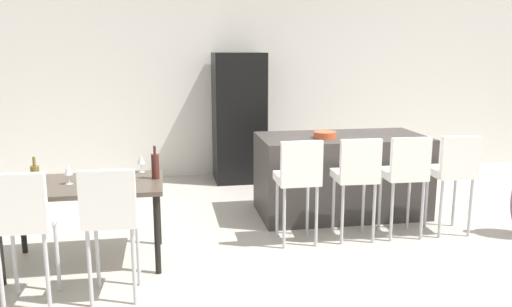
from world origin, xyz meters
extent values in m
plane|color=#ADA89E|center=(0.00, 0.00, 0.00)|extent=(10.00, 10.00, 0.00)
cube|color=silver|center=(0.00, 2.98, 1.45)|extent=(10.00, 0.12, 2.90)
cube|color=#383330|center=(0.35, 0.76, 0.46)|extent=(1.89, 0.94, 0.92)
cube|color=white|center=(-0.39, -0.03, 0.65)|extent=(0.40, 0.40, 0.08)
cube|color=white|center=(-0.38, -0.20, 0.87)|extent=(0.40, 0.06, 0.36)
cylinder|color=#B2B2B7|center=(-0.55, 0.13, 0.30)|extent=(0.03, 0.03, 0.61)
cylinder|color=#B2B2B7|center=(-0.23, 0.13, 0.30)|extent=(0.03, 0.03, 0.61)
cylinder|color=#B2B2B7|center=(-0.54, -0.19, 0.30)|extent=(0.03, 0.03, 0.61)
cylinder|color=#B2B2B7|center=(-0.22, -0.19, 0.30)|extent=(0.03, 0.03, 0.61)
cube|color=white|center=(0.21, -0.03, 0.65)|extent=(0.42, 0.42, 0.08)
cube|color=white|center=(0.20, -0.20, 0.87)|extent=(0.40, 0.08, 0.36)
cylinder|color=#B2B2B7|center=(0.06, 0.14, 0.30)|extent=(0.03, 0.03, 0.61)
cylinder|color=#B2B2B7|center=(0.37, 0.13, 0.30)|extent=(0.03, 0.03, 0.61)
cylinder|color=#B2B2B7|center=(0.04, -0.18, 0.30)|extent=(0.03, 0.03, 0.61)
cylinder|color=#B2B2B7|center=(0.36, -0.19, 0.30)|extent=(0.03, 0.03, 0.61)
cube|color=white|center=(0.72, -0.03, 0.65)|extent=(0.41, 0.41, 0.08)
cube|color=white|center=(0.71, -0.20, 0.87)|extent=(0.40, 0.07, 0.36)
cylinder|color=#B2B2B7|center=(0.56, 0.14, 0.30)|extent=(0.03, 0.03, 0.61)
cylinder|color=#B2B2B7|center=(0.88, 0.13, 0.30)|extent=(0.03, 0.03, 0.61)
cylinder|color=#B2B2B7|center=(0.55, -0.18, 0.30)|extent=(0.03, 0.03, 0.61)
cylinder|color=#B2B2B7|center=(0.87, -0.19, 0.30)|extent=(0.03, 0.03, 0.61)
cube|color=white|center=(1.25, -0.03, 0.65)|extent=(0.41, 0.41, 0.08)
cube|color=white|center=(1.24, -0.20, 0.87)|extent=(0.40, 0.07, 0.36)
cylinder|color=#B2B2B7|center=(1.09, 0.14, 0.30)|extent=(0.03, 0.03, 0.61)
cylinder|color=#B2B2B7|center=(1.41, 0.13, 0.30)|extent=(0.03, 0.03, 0.61)
cylinder|color=#B2B2B7|center=(1.08, -0.18, 0.30)|extent=(0.03, 0.03, 0.61)
cylinder|color=#B2B2B7|center=(1.40, -0.19, 0.30)|extent=(0.03, 0.03, 0.61)
cube|color=#4C4238|center=(-2.36, -0.21, 0.72)|extent=(1.37, 0.81, 0.04)
cylinder|color=black|center=(-2.99, 0.13, 0.35)|extent=(0.05, 0.05, 0.70)
cylinder|color=black|center=(-1.73, 0.13, 0.35)|extent=(0.05, 0.05, 0.70)
cylinder|color=black|center=(-1.73, -0.55, 0.35)|extent=(0.05, 0.05, 0.70)
cube|color=white|center=(-2.67, -0.91, 0.65)|extent=(0.41, 0.41, 0.08)
cube|color=white|center=(-2.67, -1.08, 0.87)|extent=(0.40, 0.07, 0.36)
cylinder|color=#B2B2B7|center=(-2.83, -0.75, 0.30)|extent=(0.03, 0.03, 0.61)
cylinder|color=#B2B2B7|center=(-2.51, -0.76, 0.30)|extent=(0.03, 0.03, 0.61)
cylinder|color=#B2B2B7|center=(-2.83, -1.07, 0.30)|extent=(0.03, 0.03, 0.61)
cylinder|color=#B2B2B7|center=(-2.51, -1.08, 0.30)|extent=(0.03, 0.03, 0.61)
cube|color=white|center=(-2.05, -0.91, 0.65)|extent=(0.42, 0.42, 0.08)
cube|color=white|center=(-2.06, -1.08, 0.87)|extent=(0.40, 0.08, 0.36)
cylinder|color=#B2B2B7|center=(-2.20, -0.74, 0.30)|extent=(0.03, 0.03, 0.61)
cylinder|color=#B2B2B7|center=(-1.88, -0.76, 0.30)|extent=(0.03, 0.03, 0.61)
cylinder|color=#B2B2B7|center=(-2.22, -1.06, 0.30)|extent=(0.03, 0.03, 0.61)
cylinder|color=#B2B2B7|center=(-1.90, -1.08, 0.30)|extent=(0.03, 0.03, 0.61)
cylinder|color=brown|center=(-2.68, -0.48, 0.85)|extent=(0.07, 0.07, 0.23)
cylinder|color=brown|center=(-2.68, -0.48, 1.01)|extent=(0.02, 0.02, 0.08)
cylinder|color=#471E19|center=(-1.74, -0.16, 0.85)|extent=(0.07, 0.07, 0.23)
cylinder|color=#471E19|center=(-1.74, -0.16, 1.00)|extent=(0.02, 0.02, 0.07)
cylinder|color=silver|center=(-1.87, 0.12, 0.74)|extent=(0.06, 0.06, 0.00)
cylinder|color=silver|center=(-1.87, 0.12, 0.78)|extent=(0.01, 0.01, 0.08)
cone|color=silver|center=(-1.87, 0.12, 0.87)|extent=(0.07, 0.07, 0.09)
cylinder|color=silver|center=(-2.48, -0.22, 0.74)|extent=(0.06, 0.06, 0.00)
cylinder|color=silver|center=(-2.48, -0.22, 0.78)|extent=(0.01, 0.01, 0.08)
cone|color=silver|center=(-2.48, -0.22, 0.87)|extent=(0.07, 0.07, 0.09)
cube|color=black|center=(-0.59, 2.54, 0.92)|extent=(0.72, 0.68, 1.84)
cylinder|color=#C6512D|center=(0.11, 0.67, 0.96)|extent=(0.25, 0.25, 0.07)
camera|label=1|loc=(-1.62, -4.78, 1.90)|focal=36.22mm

